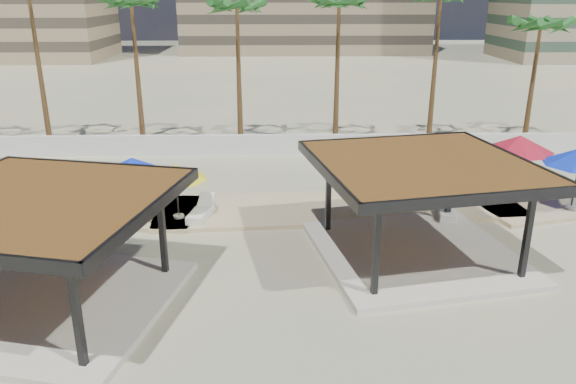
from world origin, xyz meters
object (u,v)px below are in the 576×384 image
pavilion_central (420,200)px  lounger_d (512,183)px  lounger_a (201,213)px  lounger_b (420,189)px  lounger_c (447,210)px  pavilion_west (43,243)px  umbrella_c (520,144)px

pavilion_central → lounger_d: bearing=36.4°
pavilion_central → lounger_d: pavilion_central is taller
lounger_a → lounger_b: size_ratio=1.01×
lounger_d → pavilion_central: bearing=153.7°
lounger_b → lounger_c: bearing=-158.4°
pavilion_west → umbrella_c: 20.19m
umbrella_c → lounger_a: size_ratio=1.70×
pavilion_central → lounger_c: size_ratio=3.95×
pavilion_west → lounger_b: (13.55, 9.52, -1.78)m
pavilion_west → lounger_b: 16.66m
lounger_b → lounger_d: lounger_d is taller
lounger_c → lounger_b: bearing=21.1°
lounger_d → lounger_c: bearing=145.3°
pavilion_central → lounger_c: pavilion_central is taller
umbrella_c → pavilion_central: bearing=-134.8°
pavilion_west → lounger_b: bearing=48.0°
pavilion_west → lounger_c: size_ratio=4.01×
pavilion_central → pavilion_west: bearing=-175.5°
pavilion_central → lounger_a: (-8.19, 3.51, -1.79)m
umbrella_c → lounger_d: (0.32, 0.86, -2.18)m
umbrella_c → lounger_b: umbrella_c is taller
lounger_a → lounger_c: 10.34m
lounger_b → lounger_c: size_ratio=0.99×
pavilion_west → umbrella_c: size_ratio=2.37×
lounger_b → lounger_d: bearing=-69.6°
umbrella_c → lounger_d: umbrella_c is taller
pavilion_central → lounger_d: size_ratio=3.42×
lounger_a → umbrella_c: bearing=-67.9°
pavilion_central → lounger_a: size_ratio=3.96×
lounger_b → umbrella_c: bearing=-80.2°
lounger_d → lounger_b: bearing=114.7°
pavilion_central → lounger_a: pavilion_central is taller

